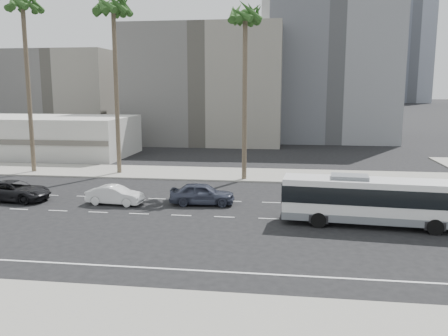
% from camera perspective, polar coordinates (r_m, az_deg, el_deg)
% --- Properties ---
extents(ground, '(700.00, 700.00, 0.00)m').
position_cam_1_polar(ground, '(31.58, 5.48, -6.19)').
color(ground, black).
rests_on(ground, ground).
extents(sidewalk_north, '(120.00, 7.00, 0.15)m').
position_cam_1_polar(sidewalk_north, '(46.66, 6.30, -0.89)').
color(sidewalk_north, gray).
rests_on(sidewalk_north, ground).
extents(commercial_low, '(22.00, 12.16, 5.00)m').
position_cam_1_polar(commercial_low, '(64.68, -21.02, 3.66)').
color(commercial_low, beige).
rests_on(commercial_low, ground).
extents(midrise_beige_west, '(24.00, 18.00, 18.00)m').
position_cam_1_polar(midrise_beige_west, '(76.49, -2.07, 10.02)').
color(midrise_beige_west, slate).
rests_on(midrise_beige_west, ground).
extents(midrise_gray_center, '(20.00, 20.00, 26.00)m').
position_cam_1_polar(midrise_gray_center, '(82.74, 12.91, 12.54)').
color(midrise_gray_center, slate).
rests_on(midrise_gray_center, ground).
extents(midrise_beige_far, '(18.00, 16.00, 15.00)m').
position_cam_1_polar(midrise_beige_far, '(89.39, -18.32, 8.54)').
color(midrise_beige_far, slate).
rests_on(midrise_beige_far, ground).
extents(civic_tower, '(42.00, 42.00, 129.00)m').
position_cam_1_polar(civic_tower, '(281.98, 7.47, 15.83)').
color(civic_tower, beige).
rests_on(civic_tower, ground).
extents(highrise_right, '(26.00, 26.00, 70.00)m').
position_cam_1_polar(highrise_right, '(265.32, 17.98, 15.01)').
color(highrise_right, slate).
rests_on(highrise_right, ground).
extents(highrise_far, '(22.00, 22.00, 60.00)m').
position_cam_1_polar(highrise_far, '(299.15, 21.76, 13.19)').
color(highrise_far, slate).
rests_on(highrise_far, ground).
extents(city_bus, '(11.36, 3.43, 3.21)m').
position_cam_1_polar(city_bus, '(30.99, 17.64, -3.70)').
color(city_bus, silver).
rests_on(city_bus, ground).
extents(car_a, '(2.32, 4.98, 1.65)m').
position_cam_1_polar(car_a, '(35.08, -2.68, -3.15)').
color(car_a, '#383D4E').
rests_on(car_a, ground).
extents(car_b, '(1.83, 4.38, 1.41)m').
position_cam_1_polar(car_b, '(36.06, -13.15, -3.24)').
color(car_b, white).
rests_on(car_b, ground).
extents(car_c, '(2.96, 5.75, 1.55)m').
position_cam_1_polar(car_c, '(39.71, -24.21, -2.55)').
color(car_c, black).
rests_on(car_c, ground).
extents(palm_near, '(4.83, 4.83, 16.27)m').
position_cam_1_polar(palm_near, '(43.97, 2.61, 17.71)').
color(palm_near, brown).
rests_on(palm_near, ground).
extents(palm_mid, '(5.74, 5.74, 17.69)m').
position_cam_1_polar(palm_mid, '(48.53, -13.37, 18.12)').
color(palm_mid, brown).
rests_on(palm_mid, ground).
extents(palm_far, '(5.24, 5.24, 18.01)m').
position_cam_1_polar(palm_far, '(52.02, -23.36, 17.52)').
color(palm_far, brown).
rests_on(palm_far, ground).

